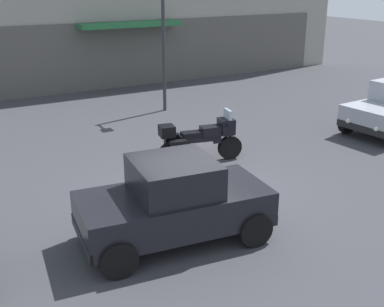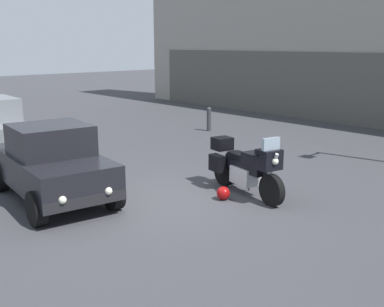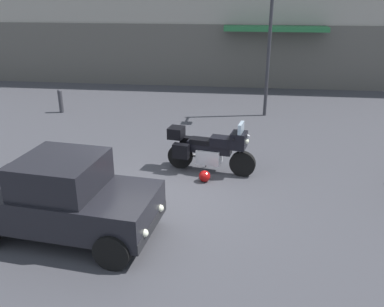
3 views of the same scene
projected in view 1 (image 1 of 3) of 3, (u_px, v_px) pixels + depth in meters
name	position (u px, v px, depth m)	size (l,w,h in m)	color
ground_plane	(198.00, 193.00, 10.91)	(80.00, 80.00, 0.00)	#38383D
motorcycle	(199.00, 140.00, 12.46)	(2.25, 0.96, 1.36)	black
helmet	(210.00, 165.00, 12.11)	(0.28, 0.28, 0.28)	#990C0C
car_compact_side	(174.00, 202.00, 8.70)	(3.60, 2.05, 1.56)	black
streetlamp_curbside	(166.00, 36.00, 16.61)	(0.28, 0.94, 4.28)	#2D2D33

